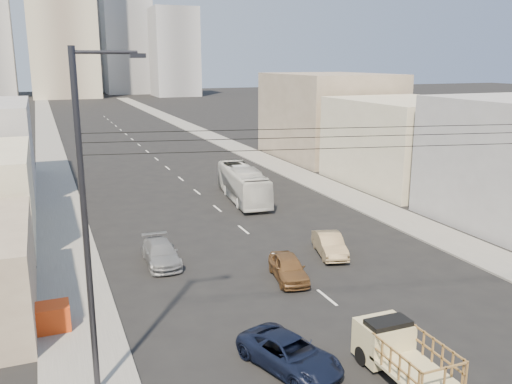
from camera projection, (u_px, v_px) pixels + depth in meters
ground at (433, 384)px, 19.87m from camera, size 420.00×420.00×0.00m
sidewalk_left at (48, 141)px, 78.82m from camera, size 3.50×180.00×0.12m
sidewalk_right at (204, 133)px, 87.26m from camera, size 3.50×180.00×0.12m
lane_dashes at (152, 155)px, 67.71m from camera, size 0.15×104.00×0.01m
flatbed_pickup at (401, 350)px, 20.08m from camera, size 1.95×4.41×1.90m
navy_pickup at (290, 354)px, 20.72m from camera, size 3.42×4.94×1.25m
city_bus at (243, 184)px, 45.70m from camera, size 3.47×10.29×2.81m
sedan_brown at (288, 268)px, 29.18m from camera, size 2.25×4.15×1.34m
sedan_tan at (330, 245)px, 32.86m from camera, size 2.39×4.27×1.33m
sedan_grey at (161, 253)px, 31.45m from camera, size 1.95×4.53×1.30m
streetlamp_left at (88, 220)px, 17.86m from camera, size 2.36×0.25×12.00m
overhead_wires at (425, 136)px, 19.10m from camera, size 23.01×5.02×0.72m
crate_stack at (48, 318)px, 23.49m from camera, size 1.80×1.20×1.14m
bldg_right_mid at (407, 142)px, 51.20m from camera, size 11.00×14.00×8.00m
bldg_right_far at (329, 116)px, 65.58m from camera, size 12.00×16.00×10.00m
midrise_ne at (127, 35)px, 188.58m from camera, size 16.00×16.00×40.00m
midrise_back at (87, 31)px, 197.34m from camera, size 18.00×18.00×44.00m
midrise_east at (174, 52)px, 176.26m from camera, size 14.00×14.00×28.00m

